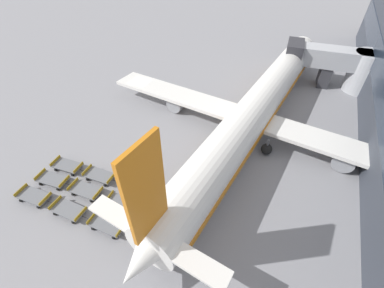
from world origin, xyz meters
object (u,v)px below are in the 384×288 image
at_px(airplane, 256,109).
at_px(baggage_dolly_row_mid_a_col_a, 53,180).
at_px(baggage_dolly_row_mid_a_col_c, 123,204).
at_px(baggage_dolly_row_mid_b_col_c, 135,185).
at_px(baggage_dolly_row_near_col_c, 107,224).
at_px(baggage_dolly_row_near_col_b, 69,210).
at_px(baggage_dolly_row_near_col_a, 34,196).
at_px(baggage_dolly_row_mid_b_col_a, 67,166).
at_px(baggage_dolly_row_mid_a_col_b, 86,190).
at_px(baggage_dolly_row_mid_b_col_b, 100,175).

bearing_deg(airplane, baggage_dolly_row_mid_a_col_a, -132.16).
height_order(airplane, baggage_dolly_row_mid_a_col_c, airplane).
xyz_separation_m(airplane, baggage_dolly_row_mid_b_col_c, (-8.03, -14.70, -2.49)).
bearing_deg(baggage_dolly_row_near_col_c, baggage_dolly_row_mid_a_col_c, 91.88).
xyz_separation_m(baggage_dolly_row_near_col_b, baggage_dolly_row_near_col_c, (4.17, 0.34, 0.00)).
height_order(airplane, baggage_dolly_row_near_col_b, airplane).
relative_size(baggage_dolly_row_mid_a_col_c, baggage_dolly_row_mid_b_col_c, 1.00).
bearing_deg(baggage_dolly_row_near_col_c, baggage_dolly_row_near_col_a, -175.90).
bearing_deg(baggage_dolly_row_mid_b_col_a, baggage_dolly_row_mid_a_col_b, -22.32).
xyz_separation_m(baggage_dolly_row_near_col_a, baggage_dolly_row_mid_a_col_c, (8.27, 2.96, 0.00)).
distance_m(baggage_dolly_row_near_col_a, baggage_dolly_row_mid_b_col_a, 4.38).
bearing_deg(baggage_dolly_row_mid_b_col_b, baggage_dolly_row_near_col_c, -43.31).
relative_size(baggage_dolly_row_mid_b_col_a, baggage_dolly_row_mid_b_col_c, 1.00).
xyz_separation_m(baggage_dolly_row_near_col_c, baggage_dolly_row_mid_a_col_c, (-0.08, 2.36, 0.00)).
xyz_separation_m(airplane, baggage_dolly_row_mid_b_col_b, (-12.10, -15.25, -2.49)).
height_order(airplane, baggage_dolly_row_near_col_a, airplane).
relative_size(baggage_dolly_row_mid_a_col_a, baggage_dolly_row_mid_a_col_b, 1.01).
bearing_deg(baggage_dolly_row_mid_a_col_c, baggage_dolly_row_mid_a_col_b, -176.20).
height_order(airplane, baggage_dolly_row_near_col_c, airplane).
height_order(baggage_dolly_row_near_col_c, baggage_dolly_row_mid_a_col_a, same).
distance_m(baggage_dolly_row_near_col_c, baggage_dolly_row_mid_a_col_a, 8.54).
xyz_separation_m(baggage_dolly_row_mid_a_col_c, baggage_dolly_row_mid_b_col_a, (-8.42, 1.42, 0.00)).
bearing_deg(baggage_dolly_row_mid_a_col_c, baggage_dolly_row_near_col_a, -160.32).
bearing_deg(baggage_dolly_row_mid_b_col_a, baggage_dolly_row_mid_a_col_c, -9.58).
xyz_separation_m(baggage_dolly_row_near_col_a, baggage_dolly_row_mid_a_col_b, (4.01, 2.67, 0.00)).
distance_m(baggage_dolly_row_near_col_b, baggage_dolly_row_mid_b_col_c, 6.34).
bearing_deg(baggage_dolly_row_near_col_c, baggage_dolly_row_mid_b_col_a, 156.00).
bearing_deg(baggage_dolly_row_mid_a_col_c, baggage_dolly_row_mid_b_col_c, 96.63).
distance_m(airplane, baggage_dolly_row_mid_b_col_a, 22.63).
bearing_deg(baggage_dolly_row_near_col_b, baggage_dolly_row_mid_b_col_a, 136.34).
relative_size(baggage_dolly_row_near_col_a, baggage_dolly_row_mid_a_col_a, 1.00).
xyz_separation_m(airplane, baggage_dolly_row_mid_a_col_a, (-16.05, -17.72, -2.49)).
distance_m(baggage_dolly_row_near_col_a, baggage_dolly_row_mid_a_col_a, 2.29).
xyz_separation_m(baggage_dolly_row_near_col_a, baggage_dolly_row_mid_b_col_c, (8.00, 5.31, 0.00)).
relative_size(baggage_dolly_row_near_col_c, baggage_dolly_row_mid_b_col_b, 0.99).
bearing_deg(baggage_dolly_row_mid_b_col_b, baggage_dolly_row_mid_b_col_c, 7.61).
relative_size(baggage_dolly_row_near_col_a, baggage_dolly_row_near_col_c, 1.01).
bearing_deg(baggage_dolly_row_near_col_c, baggage_dolly_row_mid_a_col_b, 154.44).
bearing_deg(baggage_dolly_row_near_col_a, baggage_dolly_row_near_col_b, 3.51).
bearing_deg(baggage_dolly_row_mid_a_col_a, baggage_dolly_row_near_col_b, -25.91).
relative_size(airplane, baggage_dolly_row_mid_a_col_b, 12.38).
relative_size(baggage_dolly_row_near_col_b, baggage_dolly_row_mid_b_col_b, 0.99).
distance_m(baggage_dolly_row_near_col_b, baggage_dolly_row_near_col_c, 4.19).
relative_size(baggage_dolly_row_near_col_b, baggage_dolly_row_near_col_c, 1.00).
bearing_deg(baggage_dolly_row_mid_b_col_c, baggage_dolly_row_mid_a_col_b, -146.55).
relative_size(baggage_dolly_row_near_col_c, baggage_dolly_row_mid_b_col_a, 0.99).
bearing_deg(baggage_dolly_row_mid_a_col_b, baggage_dolly_row_mid_a_col_c, 3.80).
xyz_separation_m(baggage_dolly_row_mid_a_col_b, baggage_dolly_row_mid_b_col_b, (-0.08, 2.09, 0.00)).
bearing_deg(baggage_dolly_row_near_col_c, airplane, 68.41).
distance_m(baggage_dolly_row_near_col_a, baggage_dolly_row_mid_b_col_c, 9.60).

